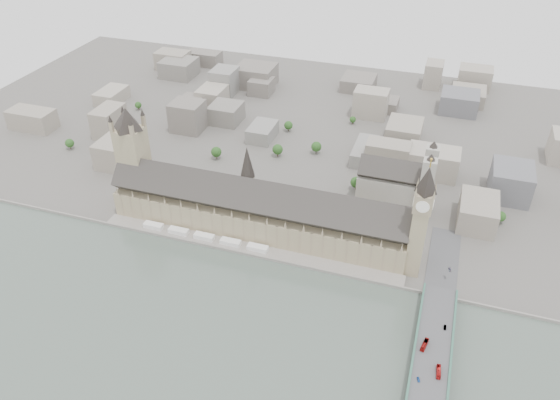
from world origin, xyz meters
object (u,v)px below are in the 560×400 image
(red_bus_north, at_px, (425,345))
(car_silver, at_px, (445,327))
(car_approach, at_px, (450,270))
(car_blue, at_px, (419,379))
(elizabeth_tower, at_px, (421,215))
(westminster_bridge, at_px, (430,366))
(westminster_abbey, at_px, (397,186))
(red_bus_south, at_px, (439,372))
(victoria_tower, at_px, (133,153))
(palace_of_westminster, at_px, (257,211))

(red_bus_north, height_order, car_silver, red_bus_north)
(car_approach, bearing_deg, car_blue, -109.17)
(elizabeth_tower, bearing_deg, westminster_bridge, -75.89)
(westminster_abbey, height_order, red_bus_north, westminster_abbey)
(elizabeth_tower, height_order, westminster_bridge, elizabeth_tower)
(car_blue, bearing_deg, westminster_bridge, 50.55)
(elizabeth_tower, height_order, red_bus_south, elizabeth_tower)
(red_bus_south, distance_m, car_approach, 103.76)
(elizabeth_tower, distance_m, victoria_tower, 260.64)
(westminster_bridge, height_order, red_bus_south, red_bus_south)
(red_bus_south, height_order, car_silver, red_bus_south)
(palace_of_westminster, bearing_deg, red_bus_south, -34.72)
(victoria_tower, bearing_deg, westminster_bridge, -21.78)
(palace_of_westminster, xyz_separation_m, westminster_abbey, (110.92, 75.30, 2.38))
(red_bus_north, bearing_deg, westminster_abbey, 116.39)
(car_blue, xyz_separation_m, car_approach, (11.47, 113.22, 0.02))
(elizabeth_tower, bearing_deg, victoria_tower, 176.04)
(palace_of_westminster, bearing_deg, elizabeth_tower, -4.85)
(victoria_tower, distance_m, car_approach, 292.89)
(victoria_tower, height_order, car_silver, victoria_tower)
(red_bus_north, relative_size, car_silver, 2.57)
(westminster_bridge, relative_size, car_silver, 71.51)
(car_blue, bearing_deg, car_silver, 56.36)
(westminster_bridge, bearing_deg, westminster_abbey, 105.64)
(car_approach, bearing_deg, red_bus_north, -110.74)
(red_bus_south, bearing_deg, westminster_bridge, 116.30)
(red_bus_south, xyz_separation_m, car_blue, (-11.51, -9.46, -0.88))
(elizabeth_tower, relative_size, westminster_bridge, 0.33)
(car_blue, height_order, car_silver, car_silver)
(palace_of_westminster, bearing_deg, car_blue, -38.84)
(victoria_tower, bearing_deg, red_bus_north, -20.23)
(red_bus_north, distance_m, red_bus_south, 22.39)
(car_blue, relative_size, car_silver, 0.84)
(elizabeth_tower, xyz_separation_m, westminster_abbey, (-27.08, 87.00, -33.01))
(palace_of_westminster, relative_size, car_approach, 57.98)
(victoria_tower, height_order, car_approach, victoria_tower)
(car_silver, height_order, car_approach, car_silver)
(red_bus_south, distance_m, car_silver, 40.63)
(westminster_abbey, bearing_deg, palace_of_westminster, -145.83)
(palace_of_westminster, height_order, car_silver, palace_of_westminster)
(westminster_bridge, bearing_deg, palace_of_westminster, 146.51)
(car_blue, bearing_deg, victoria_tower, 135.13)
(victoria_tower, bearing_deg, palace_of_westminster, -2.96)
(palace_of_westminster, relative_size, red_bus_north, 22.71)
(palace_of_westminster, distance_m, red_bus_south, 203.47)
(red_bus_north, distance_m, car_approach, 84.90)
(red_bus_north, bearing_deg, car_approach, 94.28)
(westminster_bridge, relative_size, car_approach, 71.10)
(car_blue, distance_m, car_silver, 51.63)
(red_bus_north, height_order, car_blue, red_bus_north)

